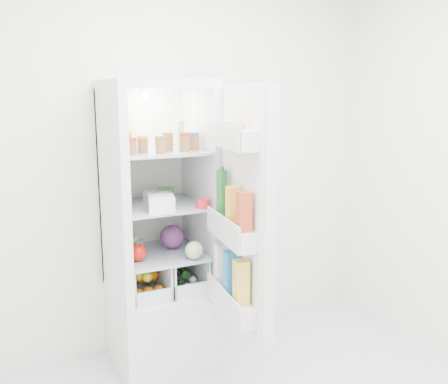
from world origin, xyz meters
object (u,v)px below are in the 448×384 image
refrigerator (158,262)px  mushroom_bowl (131,246)px  fridge_door (242,214)px  red_cabbage (172,237)px

refrigerator → mushroom_bowl: size_ratio=11.59×
refrigerator → fridge_door: refrigerator is taller
refrigerator → fridge_door: bearing=-67.4°
red_cabbage → refrigerator: bearing=170.7°
refrigerator → fridge_door: 0.81m
mushroom_bowl → fridge_door: fridge_door is taller
mushroom_bowl → refrigerator: bearing=-10.2°
red_cabbage → fridge_door: size_ratio=0.12×
refrigerator → red_cabbage: refrigerator is taller
red_cabbage → fridge_door: (0.17, -0.62, 0.27)m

